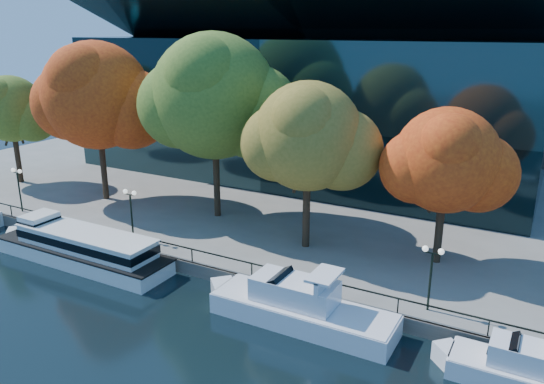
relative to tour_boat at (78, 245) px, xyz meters
The scene contains 15 objects.
ground 9.02m from the tour_boat, ahead, with size 160.00×160.00×0.00m, color black.
promenade 36.66m from the tour_boat, 75.98° to the left, with size 90.00×67.08×1.00m.
railing 9.23m from the tour_boat, 15.32° to the left, with size 88.20×0.08×0.99m.
convention_building 32.16m from the tour_boat, 81.05° to the left, with size 50.00×24.57×21.43m.
tour_boat is the anchor object (origin of this frame).
cruiser_near 18.28m from the tour_boat, ahead, with size 12.54×3.23×3.63m.
cruiser_far 31.05m from the tour_boat, ahead, with size 9.14×2.53×2.99m.
tree_0 23.44m from the tour_boat, 153.31° to the left, with size 8.65×7.10×11.42m.
tree_1 15.68m from the tour_boat, 125.58° to the left, with size 12.51×10.25×15.04m.
tree_2 15.98m from the tour_boat, 65.40° to the left, with size 13.21×10.83×15.87m.
tree_3 19.19m from the tour_boat, 30.58° to the left, with size 9.99×8.19×12.57m.
tree_4 27.61m from the tour_boat, 23.90° to the left, with size 9.03×7.40×11.10m.
lamp_0 12.22m from the tour_boat, 162.01° to the left, with size 1.26×0.36×4.03m.
lamp_1 5.00m from the tour_boat, 60.12° to the left, with size 1.26×0.36×4.03m.
lamp_2 25.74m from the tour_boat, ahead, with size 1.26×0.36×4.03m.
Camera 1 is at (21.86, -24.56, 17.10)m, focal length 35.00 mm.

